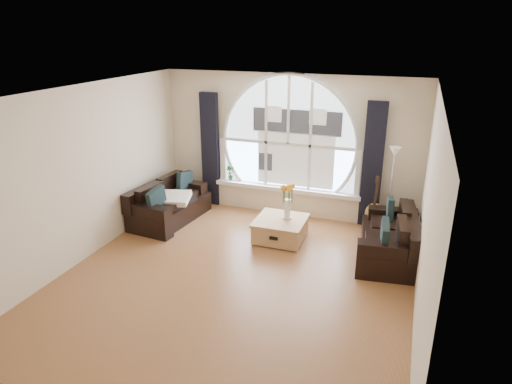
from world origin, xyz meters
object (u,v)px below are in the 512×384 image
at_px(potted_plant, 230,173).
at_px(sofa_left, 170,200).
at_px(sofa_right, 389,234).
at_px(floor_lamp, 391,192).
at_px(coffee_chest, 281,228).
at_px(guitar, 375,202).
at_px(vase_flowers, 288,197).

bearing_deg(potted_plant, sofa_left, -126.04).
xyz_separation_m(sofa_left, sofa_right, (4.02, -0.12, 0.00)).
distance_m(sofa_right, floor_lamp, 0.98).
height_order(coffee_chest, guitar, guitar).
bearing_deg(guitar, vase_flowers, -131.91).
xyz_separation_m(sofa_left, vase_flowers, (2.31, -0.00, 0.37)).
height_order(sofa_right, guitar, guitar).
relative_size(guitar, potted_plant, 3.26).
relative_size(coffee_chest, vase_flowers, 1.22).
distance_m(sofa_left, sofa_right, 4.03).
bearing_deg(potted_plant, guitar, -4.23).
xyz_separation_m(floor_lamp, potted_plant, (-3.15, 0.31, -0.09)).
xyz_separation_m(guitar, potted_plant, (-2.91, 0.22, 0.18)).
bearing_deg(floor_lamp, potted_plant, 174.39).
height_order(coffee_chest, potted_plant, potted_plant).
xyz_separation_m(sofa_right, coffee_chest, (-1.81, 0.04, -0.19)).
relative_size(coffee_chest, guitar, 0.80).
height_order(coffee_chest, floor_lamp, floor_lamp).
bearing_deg(guitar, potted_plant, -168.27).
height_order(sofa_right, vase_flowers, vase_flowers).
bearing_deg(sofa_right, potted_plant, 152.55).
xyz_separation_m(coffee_chest, potted_plant, (-1.43, 1.17, 0.50)).
bearing_deg(vase_flowers, floor_lamp, 25.50).
relative_size(sofa_left, coffee_chest, 1.93).
height_order(sofa_left, vase_flowers, vase_flowers).
xyz_separation_m(coffee_chest, vase_flowers, (0.09, 0.08, 0.56)).
bearing_deg(guitar, coffee_chest, -131.30).
distance_m(floor_lamp, potted_plant, 3.17).
distance_m(sofa_right, coffee_chest, 1.82).
relative_size(sofa_left, vase_flowers, 2.35).
height_order(sofa_left, guitar, guitar).
bearing_deg(coffee_chest, sofa_left, 177.31).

